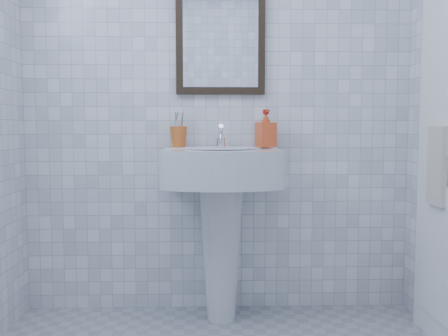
{
  "coord_description": "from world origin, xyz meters",
  "views": [
    {
      "loc": [
        -0.04,
        -1.66,
        1.05
      ],
      "look_at": [
        0.03,
        0.86,
        0.85
      ],
      "focal_mm": 40.0,
      "sensor_mm": 36.0,
      "label": 1
    }
  ],
  "objects": [
    {
      "name": "washbasin",
      "position": [
        0.01,
        0.99,
        0.64
      ],
      "size": [
        0.62,
        0.45,
        0.95
      ],
      "color": "silver",
      "rests_on": "ground"
    },
    {
      "name": "wall_mirror",
      "position": [
        0.01,
        1.18,
        1.55
      ],
      "size": [
        0.5,
        0.04,
        0.62
      ],
      "color": "black",
      "rests_on": "wall_back"
    },
    {
      "name": "hand_towel",
      "position": [
        1.04,
        0.68,
        0.87
      ],
      "size": [
        0.03,
        0.16,
        0.38
      ],
      "primitive_type": "cube",
      "color": "white",
      "rests_on": "towel_ring"
    },
    {
      "name": "wall_back",
      "position": [
        0.0,
        1.2,
        1.25
      ],
      "size": [
        2.2,
        0.02,
        2.5
      ],
      "primitive_type": "cube",
      "color": "white",
      "rests_on": "ground"
    },
    {
      "name": "toothbrush_cup",
      "position": [
        -0.22,
        1.11,
        1.0
      ],
      "size": [
        0.13,
        0.13,
        0.12
      ],
      "primitive_type": null,
      "rotation": [
        0.0,
        0.0,
        -0.4
      ],
      "color": "#CB5A20",
      "rests_on": "washbasin"
    },
    {
      "name": "soap_dispenser",
      "position": [
        0.26,
        1.11,
        1.05
      ],
      "size": [
        0.12,
        0.12,
        0.21
      ],
      "primitive_type": "imported",
      "rotation": [
        0.0,
        0.0,
        0.35
      ],
      "color": "red",
      "rests_on": "washbasin"
    },
    {
      "name": "towel_ring",
      "position": [
        1.06,
        0.68,
        1.05
      ],
      "size": [
        0.01,
        0.18,
        0.18
      ],
      "primitive_type": "torus",
      "rotation": [
        0.0,
        1.57,
        0.0
      ],
      "color": "white",
      "rests_on": "wall_right"
    },
    {
      "name": "faucet",
      "position": [
        0.01,
        1.1,
        0.99
      ],
      "size": [
        0.05,
        0.11,
        0.13
      ],
      "color": "white",
      "rests_on": "washbasin"
    }
  ]
}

